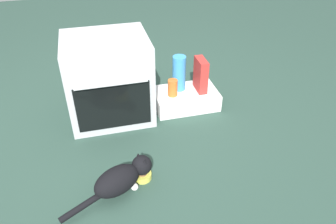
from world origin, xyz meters
name	(u,v)px	position (x,y,z in m)	size (l,w,h in m)	color
ground	(130,139)	(0.00, 0.00, 0.00)	(8.00, 8.00, 0.00)	#284238
oven	(109,79)	(-0.09, 0.36, 0.33)	(0.63, 0.59, 0.66)	#B7BABF
pantry_cabinet	(186,99)	(0.53, 0.33, 0.07)	(0.53, 0.33, 0.14)	white
food_bowl	(142,175)	(0.01, -0.42, 0.03)	(0.12, 0.12, 0.07)	#D1D14C
cat	(121,178)	(-0.13, -0.49, 0.10)	(0.59, 0.33, 0.19)	black
cereal_box	(201,75)	(0.66, 0.33, 0.28)	(0.07, 0.18, 0.28)	#B72D28
sauce_jar	(173,88)	(0.41, 0.30, 0.21)	(0.08, 0.08, 0.14)	#D16023
water_bottle	(179,73)	(0.49, 0.38, 0.29)	(0.11, 0.11, 0.30)	#388CD1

